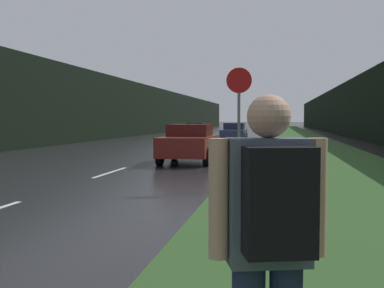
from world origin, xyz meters
name	(u,v)px	position (x,y,z in m)	size (l,w,h in m)	color
grass_verge	(296,141)	(6.73, 40.00, 0.01)	(6.00, 240.00, 0.02)	#2D5123
lane_stripe_c	(111,172)	(0.00, 15.99, 0.00)	(0.12, 3.00, 0.01)	silver
lane_stripe_d	(162,156)	(0.00, 22.99, 0.00)	(0.12, 3.00, 0.01)	silver
lane_stripe_e	(189,147)	(0.00, 29.99, 0.00)	(0.12, 3.00, 0.01)	silver
lane_stripe_f	(206,142)	(0.00, 36.99, 0.00)	(0.12, 3.00, 0.01)	silver
treeline_far_side	(132,109)	(-9.73, 50.00, 2.71)	(2.00, 140.00, 5.42)	black
treeline_near_side	(356,109)	(12.73, 50.00, 2.65)	(2.00, 140.00, 5.31)	black
stop_sign	(239,118)	(4.28, 12.99, 1.72)	(0.60, 0.07, 2.90)	slate
hitchhiker_with_backpack	(270,243)	(5.12, 4.01, 1.04)	(0.61, 0.51, 1.81)	#1E2847
car_passing_near	(189,143)	(1.86, 19.73, 0.76)	(1.92, 4.07, 1.49)	maroon
car_passing_far	(234,132)	(1.86, 39.82, 0.70)	(1.94, 4.61, 1.38)	#2D3856
car_oncoming	(197,130)	(-1.86, 44.11, 0.70)	(1.84, 4.45, 1.39)	black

